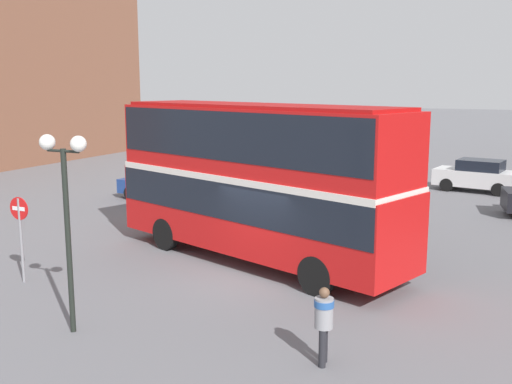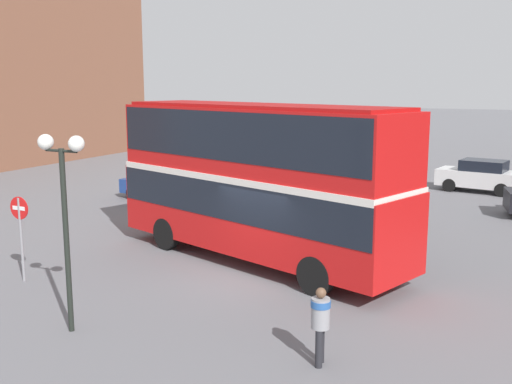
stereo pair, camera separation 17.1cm
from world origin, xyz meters
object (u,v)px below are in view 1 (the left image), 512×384
object	(u,v)px
parked_car_side_street	(162,184)
no_entry_sign	(20,225)
double_decker_bus	(256,173)
street_lamp_twin_globe	(65,186)
parked_car_kerb_far	(477,175)
pedestrian_foreground	(324,318)

from	to	relation	value
parked_car_side_street	no_entry_sign	bearing A→B (deg)	113.72
double_decker_bus	street_lamp_twin_globe	bearing A→B (deg)	-83.36
parked_car_side_street	parked_car_kerb_far	bearing A→B (deg)	-138.31
no_entry_sign	parked_car_kerb_far	bearing A→B (deg)	63.30
no_entry_sign	double_decker_bus	bearing A→B (deg)	42.19
pedestrian_foreground	no_entry_sign	size ratio (longest dim) A/B	0.66
parked_car_kerb_far	parked_car_side_street	distance (m)	15.77
parked_car_kerb_far	street_lamp_twin_globe	distance (m)	23.24
parked_car_kerb_far	parked_car_side_street	bearing A→B (deg)	42.45
street_lamp_twin_globe	no_entry_sign	bearing A→B (deg)	150.03
pedestrian_foreground	parked_car_kerb_far	distance (m)	21.38
street_lamp_twin_globe	parked_car_kerb_far	bearing A→B (deg)	73.49
double_decker_bus	parked_car_kerb_far	size ratio (longest dim) A/B	2.43
parked_car_kerb_far	no_entry_sign	distance (m)	22.53
double_decker_bus	parked_car_side_street	world-z (taller)	double_decker_bus
pedestrian_foreground	parked_car_kerb_far	size ratio (longest dim) A/B	0.37
parked_car_kerb_far	street_lamp_twin_globe	world-z (taller)	street_lamp_twin_globe
double_decker_bus	no_entry_sign	world-z (taller)	double_decker_bus
no_entry_sign	parked_car_side_street	bearing A→B (deg)	105.08
pedestrian_foreground	parked_car_kerb_far	xyz separation A→B (m)	(1.05, 21.35, -0.14)
parked_car_side_street	street_lamp_twin_globe	bearing A→B (deg)	124.77
pedestrian_foreground	parked_car_kerb_far	world-z (taller)	parked_car_kerb_far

